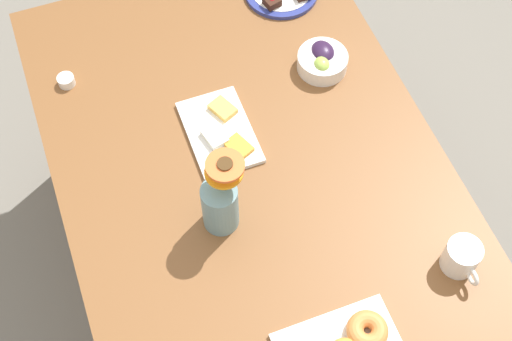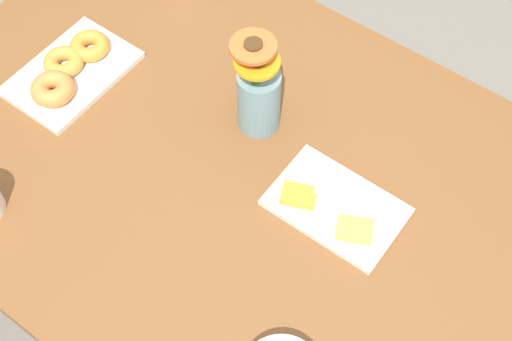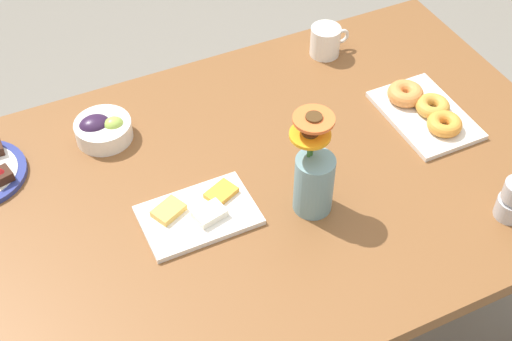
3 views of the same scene
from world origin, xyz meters
TOP-DOWN VIEW (x-y plane):
  - ground_plane at (0.00, 0.00)m, footprint 6.00×6.00m
  - dining_table at (0.00, 0.00)m, footprint 1.60×1.00m
  - coffee_mug at (0.40, 0.37)m, footprint 0.12×0.09m
  - grape_bowl at (-0.28, 0.31)m, footprint 0.14×0.14m
  - cheese_platter at (-0.16, -0.04)m, footprint 0.26×0.17m
  - jam_cup_honey at (-0.48, -0.39)m, footprint 0.05×0.05m
  - flower_vase at (0.08, -0.12)m, footprint 0.10×0.11m

SIDE VIEW (x-z plane):
  - ground_plane at x=0.00m, z-range 0.00..0.00m
  - dining_table at x=0.00m, z-range 0.28..1.02m
  - cheese_platter at x=-0.16m, z-range 0.73..0.77m
  - jam_cup_honey at x=-0.48m, z-range 0.74..0.77m
  - grape_bowl at x=-0.28m, z-range 0.74..0.80m
  - coffee_mug at x=0.40m, z-range 0.74..0.83m
  - flower_vase at x=0.08m, z-range 0.70..0.96m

